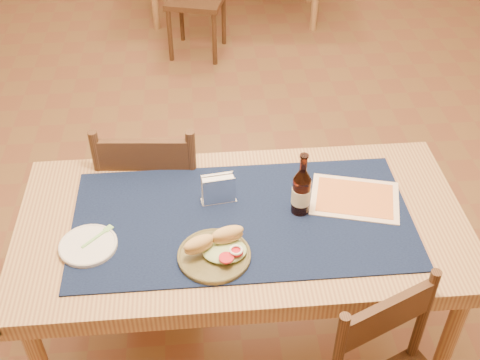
{
  "coord_description": "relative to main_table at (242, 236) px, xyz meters",
  "views": [
    {
      "loc": [
        -0.14,
        -2.34,
        2.23
      ],
      "look_at": [
        0.0,
        -0.7,
        0.85
      ],
      "focal_mm": 45.0,
      "sensor_mm": 36.0,
      "label": 1
    }
  ],
  "objects": [
    {
      "name": "placemat",
      "position": [
        0.0,
        0.0,
        0.09
      ],
      "size": [
        1.2,
        0.6,
        0.01
      ],
      "primitive_type": "cube",
      "color": "#101D3E",
      "rests_on": "main_table"
    },
    {
      "name": "napkin_holder",
      "position": [
        -0.08,
        0.1,
        0.14
      ],
      "size": [
        0.13,
        0.06,
        0.11
      ],
      "color": "white",
      "rests_on": "placemat"
    },
    {
      "name": "baseboard",
      "position": [
        0.0,
        0.8,
        -0.62
      ],
      "size": [
        6.0,
        7.0,
        0.1
      ],
      "color": "#492C1A",
      "rests_on": "ground"
    },
    {
      "name": "fork",
      "position": [
        -0.49,
        -0.06,
        0.1
      ],
      "size": [
        0.1,
        0.11,
        0.0
      ],
      "color": "#81CA6F",
      "rests_on": "side_plate"
    },
    {
      "name": "beer_bottle",
      "position": [
        0.21,
        0.02,
        0.18
      ],
      "size": [
        0.07,
        0.07,
        0.25
      ],
      "color": "#481A0C",
      "rests_on": "placemat"
    },
    {
      "name": "side_plate",
      "position": [
        -0.53,
        -0.1,
        0.1
      ],
      "size": [
        0.2,
        0.2,
        0.02
      ],
      "color": "silver",
      "rests_on": "placemat"
    },
    {
      "name": "sandwich_plate",
      "position": [
        -0.1,
        -0.17,
        0.11
      ],
      "size": [
        0.24,
        0.24,
        0.09
      ],
      "color": "brown",
      "rests_on": "placemat"
    },
    {
      "name": "chair_main_far",
      "position": [
        -0.34,
        0.47,
        -0.19
      ],
      "size": [
        0.46,
        0.46,
        0.92
      ],
      "color": "#492C1A",
      "rests_on": "ground"
    },
    {
      "name": "main_table",
      "position": [
        0.0,
        0.0,
        0.0
      ],
      "size": [
        1.6,
        0.8,
        0.75
      ],
      "color": "tan",
      "rests_on": "ground"
    },
    {
      "name": "menu_card",
      "position": [
        0.42,
        0.07,
        0.09
      ],
      "size": [
        0.37,
        0.31,
        0.01
      ],
      "color": "beige",
      "rests_on": "placemat"
    }
  ]
}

